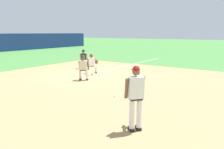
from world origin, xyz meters
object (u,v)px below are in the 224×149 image
(baserunner, at_px, (83,67))
(umpire, at_px, (83,58))
(baseball, at_px, (115,96))
(first_base_bag, at_px, (89,74))
(pitcher, at_px, (136,94))
(first_baseman, at_px, (92,63))

(baserunner, height_order, umpire, same)
(baseball, xyz_separation_m, umpire, (5.02, 6.24, 0.76))
(first_base_bag, xyz_separation_m, pitcher, (-5.53, -6.44, 1.01))
(first_base_bag, relative_size, umpire, 0.26)
(pitcher, xyz_separation_m, umpire, (7.38, 8.52, -0.27))
(first_baseman, distance_m, umpire, 2.27)
(baseball, relative_size, baserunner, 0.05)
(first_base_bag, xyz_separation_m, baserunner, (-1.37, -0.79, 0.75))
(baserunner, distance_m, umpire, 4.31)
(baseball, bearing_deg, umpire, 51.19)
(first_base_bag, relative_size, pitcher, 0.20)
(first_base_bag, xyz_separation_m, first_baseman, (0.58, 0.20, 0.69))
(baseball, relative_size, pitcher, 0.04)
(first_baseman, relative_size, baserunner, 0.92)
(umpire, bearing_deg, baserunner, -138.32)
(pitcher, bearing_deg, umpire, 49.09)
(first_base_bag, height_order, umpire, umpire)
(pitcher, distance_m, baserunner, 7.03)
(baserunner, bearing_deg, pitcher, -126.36)
(first_baseman, xyz_separation_m, umpire, (1.27, 1.88, 0.06))
(baseball, bearing_deg, first_base_bag, 52.73)
(baseball, distance_m, baserunner, 3.89)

